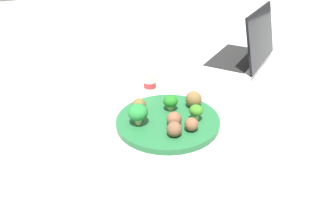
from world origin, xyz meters
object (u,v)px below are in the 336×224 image
at_px(meatball_far_rim, 173,119).
at_px(napkin, 230,179).
at_px(fork, 239,177).
at_px(knife, 225,182).
at_px(broccoli_floret_center, 170,101).
at_px(meatball_center, 191,124).
at_px(laptop, 242,53).
at_px(broccoli_floret_mid_right, 138,113).
at_px(meatball_near_rim, 194,99).
at_px(meatball_mid_right, 139,105).
at_px(broccoli_floret_far_rim, 196,111).
at_px(meatball_front_right, 174,129).
at_px(yogurt_bottle, 150,83).
at_px(plate, 168,121).

height_order(meatball_far_rim, napkin, meatball_far_rim).
xyz_separation_m(fork, knife, (0.00, -0.04, -0.00)).
distance_m(broccoli_floret_center, meatball_center, 0.12).
relative_size(meatball_center, laptop, 0.09).
bearing_deg(broccoli_floret_mid_right, meatball_near_rim, 98.21).
xyz_separation_m(meatball_mid_right, laptop, (-0.23, 0.50, 0.00)).
bearing_deg(laptop, broccoli_floret_mid_right, -61.26).
relative_size(broccoli_floret_far_rim, meatball_mid_right, 1.16).
xyz_separation_m(meatball_far_rim, meatball_center, (0.04, 0.03, -0.00)).
height_order(broccoli_floret_center, broccoli_floret_far_rim, same).
height_order(meatball_front_right, fork, meatball_front_right).
height_order(broccoli_floret_center, meatball_center, broccoli_floret_center).
height_order(yogurt_bottle, laptop, laptop).
distance_m(meatball_center, napkin, 0.18).
bearing_deg(broccoli_floret_center, meatball_far_rim, -19.52).
relative_size(meatball_front_right, yogurt_bottle, 0.56).
bearing_deg(meatball_mid_right, fork, 17.96).
height_order(broccoli_floret_far_rim, meatball_front_right, broccoli_floret_far_rim).
distance_m(meatball_mid_right, fork, 0.35).
relative_size(knife, laptop, 0.37).
relative_size(plate, broccoli_floret_center, 6.39).
xyz_separation_m(meatball_far_rim, knife, (0.22, 0.02, -0.03)).
height_order(meatball_far_rim, fork, meatball_far_rim).
height_order(knife, yogurt_bottle, yogurt_bottle).
bearing_deg(fork, laptop, 144.63).
distance_m(meatball_far_rim, meatball_mid_right, 0.12).
distance_m(meatball_center, meatball_near_rim, 0.12).
relative_size(broccoli_floret_far_rim, napkin, 0.26).
distance_m(plate, napkin, 0.26).
distance_m(meatball_mid_right, knife, 0.34).
distance_m(broccoli_floret_center, meatball_front_right, 0.13).
bearing_deg(laptop, meatball_near_rim, -53.15).
height_order(meatball_center, meatball_front_right, meatball_front_right).
height_order(plate, laptop, laptop).
height_order(meatball_mid_right, knife, meatball_mid_right).
bearing_deg(plate, meatball_far_rim, -4.40).
bearing_deg(plate, meatball_mid_right, -139.71).
xyz_separation_m(meatball_far_rim, yogurt_bottle, (-0.24, 0.03, -0.00)).
bearing_deg(plate, broccoli_floret_far_rim, 60.01).
distance_m(meatball_center, yogurt_bottle, 0.27).
bearing_deg(laptop, meatball_mid_right, -65.73).
distance_m(meatball_far_rim, napkin, 0.22).
xyz_separation_m(meatball_mid_right, fork, (0.33, 0.11, -0.03)).
relative_size(fork, knife, 0.83).
distance_m(napkin, laptop, 0.69).
height_order(meatball_far_rim, laptop, laptop).
height_order(meatball_front_right, laptop, laptop).
relative_size(broccoli_floret_mid_right, laptop, 0.15).
bearing_deg(knife, napkin, 112.55).
height_order(broccoli_floret_far_rim, napkin, broccoli_floret_far_rim).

